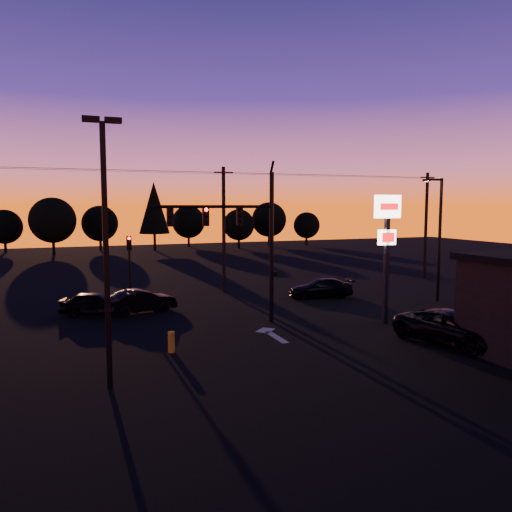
{
  "coord_description": "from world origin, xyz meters",
  "views": [
    {
      "loc": [
        -8.82,
        -20.32,
        6.27
      ],
      "look_at": [
        1.0,
        5.0,
        3.5
      ],
      "focal_mm": 35.0,
      "sensor_mm": 36.0,
      "label": 1
    }
  ],
  "objects_px": {
    "car_mid": "(141,301)",
    "suv_parked": "(453,328)",
    "secondary_signal": "(129,260)",
    "traffic_signal_mast": "(243,231)",
    "parking_lot_light": "(105,235)",
    "car_right": "(321,288)",
    "car_left": "(95,303)",
    "streetlight": "(439,234)",
    "bollard": "(171,342)",
    "pylon_sign": "(387,231)"
  },
  "relations": [
    {
      "from": "streetlight",
      "to": "car_left",
      "type": "bearing_deg",
      "value": 169.79
    },
    {
      "from": "secondary_signal",
      "to": "car_mid",
      "type": "bearing_deg",
      "value": -83.23
    },
    {
      "from": "bollard",
      "to": "car_left",
      "type": "relative_size",
      "value": 0.23
    },
    {
      "from": "suv_parked",
      "to": "car_right",
      "type": "bearing_deg",
      "value": 75.59
    },
    {
      "from": "streetlight",
      "to": "car_mid",
      "type": "bearing_deg",
      "value": 169.39
    },
    {
      "from": "parking_lot_light",
      "to": "car_right",
      "type": "relative_size",
      "value": 2.08
    },
    {
      "from": "car_left",
      "to": "suv_parked",
      "type": "xyz_separation_m",
      "value": [
        14.76,
        -12.27,
        0.08
      ]
    },
    {
      "from": "pylon_sign",
      "to": "bollard",
      "type": "height_order",
      "value": "pylon_sign"
    },
    {
      "from": "parking_lot_light",
      "to": "car_left",
      "type": "relative_size",
      "value": 2.35
    },
    {
      "from": "parking_lot_light",
      "to": "traffic_signal_mast",
      "type": "bearing_deg",
      "value": 43.37
    },
    {
      "from": "parking_lot_light",
      "to": "pylon_sign",
      "type": "height_order",
      "value": "parking_lot_light"
    },
    {
      "from": "car_right",
      "to": "streetlight",
      "type": "bearing_deg",
      "value": 70.57
    },
    {
      "from": "pylon_sign",
      "to": "car_right",
      "type": "xyz_separation_m",
      "value": [
        0.49,
        7.96,
        -4.28
      ]
    },
    {
      "from": "streetlight",
      "to": "car_mid",
      "type": "xyz_separation_m",
      "value": [
        -18.61,
        3.49,
        -3.74
      ]
    },
    {
      "from": "secondary_signal",
      "to": "bollard",
      "type": "relative_size",
      "value": 4.86
    },
    {
      "from": "traffic_signal_mast",
      "to": "streetlight",
      "type": "relative_size",
      "value": 1.07
    },
    {
      "from": "traffic_signal_mast",
      "to": "secondary_signal",
      "type": "distance_m",
      "value": 9.19
    },
    {
      "from": "car_left",
      "to": "car_mid",
      "type": "relative_size",
      "value": 0.94
    },
    {
      "from": "traffic_signal_mast",
      "to": "car_left",
      "type": "height_order",
      "value": "traffic_signal_mast"
    },
    {
      "from": "streetlight",
      "to": "car_mid",
      "type": "relative_size",
      "value": 1.94
    },
    {
      "from": "bollard",
      "to": "suv_parked",
      "type": "bearing_deg",
      "value": -15.41
    },
    {
      "from": "secondary_signal",
      "to": "car_mid",
      "type": "height_order",
      "value": "secondary_signal"
    },
    {
      "from": "parking_lot_light",
      "to": "streetlight",
      "type": "distance_m",
      "value": 23.05
    },
    {
      "from": "car_left",
      "to": "streetlight",
      "type": "bearing_deg",
      "value": -82.53
    },
    {
      "from": "suv_parked",
      "to": "traffic_signal_mast",
      "type": "bearing_deg",
      "value": 123.1
    },
    {
      "from": "secondary_signal",
      "to": "suv_parked",
      "type": "bearing_deg",
      "value": -49.1
    },
    {
      "from": "bollard",
      "to": "car_mid",
      "type": "height_order",
      "value": "car_mid"
    },
    {
      "from": "pylon_sign",
      "to": "car_right",
      "type": "height_order",
      "value": "pylon_sign"
    },
    {
      "from": "parking_lot_light",
      "to": "car_left",
      "type": "bearing_deg",
      "value": 88.87
    },
    {
      "from": "traffic_signal_mast",
      "to": "car_mid",
      "type": "height_order",
      "value": "traffic_signal_mast"
    },
    {
      "from": "pylon_sign",
      "to": "streetlight",
      "type": "distance_m",
      "value": 8.0
    },
    {
      "from": "secondary_signal",
      "to": "streetlight",
      "type": "bearing_deg",
      "value": -17.56
    },
    {
      "from": "streetlight",
      "to": "car_right",
      "type": "height_order",
      "value": "streetlight"
    },
    {
      "from": "pylon_sign",
      "to": "car_left",
      "type": "relative_size",
      "value": 1.75
    },
    {
      "from": "suv_parked",
      "to": "secondary_signal",
      "type": "bearing_deg",
      "value": 116.41
    },
    {
      "from": "bollard",
      "to": "car_right",
      "type": "xyz_separation_m",
      "value": [
        12.16,
        9.05,
        0.19
      ]
    },
    {
      "from": "car_right",
      "to": "suv_parked",
      "type": "relative_size",
      "value": 0.82
    },
    {
      "from": "parking_lot_light",
      "to": "bollard",
      "type": "height_order",
      "value": "parking_lot_light"
    },
    {
      "from": "secondary_signal",
      "to": "traffic_signal_mast",
      "type": "bearing_deg",
      "value": -56.81
    },
    {
      "from": "streetlight",
      "to": "pylon_sign",
      "type": "bearing_deg",
      "value": -149.92
    },
    {
      "from": "bollard",
      "to": "car_right",
      "type": "distance_m",
      "value": 15.16
    },
    {
      "from": "traffic_signal_mast",
      "to": "car_mid",
      "type": "xyz_separation_m",
      "value": [
        -4.6,
        4.99,
        -4.26
      ]
    },
    {
      "from": "car_mid",
      "to": "suv_parked",
      "type": "height_order",
      "value": "suv_parked"
    },
    {
      "from": "parking_lot_light",
      "to": "car_right",
      "type": "bearing_deg",
      "value": 39.72
    },
    {
      "from": "secondary_signal",
      "to": "car_right",
      "type": "xyz_separation_m",
      "value": [
        12.49,
        -2.03,
        -2.22
      ]
    },
    {
      "from": "streetlight",
      "to": "bollard",
      "type": "distance_m",
      "value": 19.67
    },
    {
      "from": "car_left",
      "to": "car_right",
      "type": "relative_size",
      "value": 0.89
    },
    {
      "from": "secondary_signal",
      "to": "car_left",
      "type": "distance_m",
      "value": 3.83
    },
    {
      "from": "secondary_signal",
      "to": "car_mid",
      "type": "relative_size",
      "value": 1.06
    },
    {
      "from": "bollard",
      "to": "streetlight",
      "type": "bearing_deg",
      "value": 15.34
    }
  ]
}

